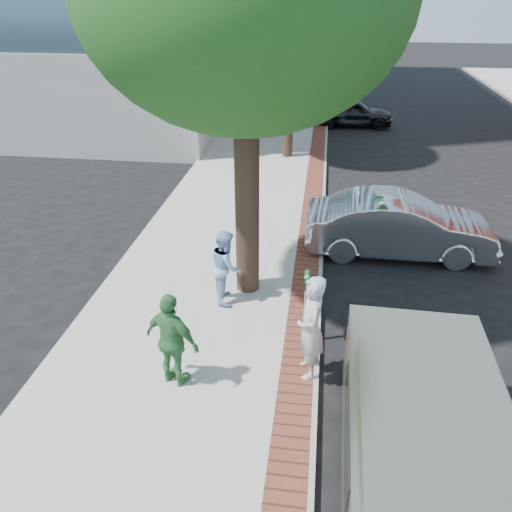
% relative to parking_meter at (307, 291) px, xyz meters
% --- Properties ---
extents(ground, '(120.00, 120.00, 0.00)m').
position_rel_parking_meter_xyz_m(ground, '(-0.78, -0.25, -1.21)').
color(ground, black).
rests_on(ground, ground).
extents(sidewalk, '(5.00, 60.00, 0.15)m').
position_rel_parking_meter_xyz_m(sidewalk, '(-2.28, 7.75, -1.13)').
color(sidewalk, '#9E9991').
rests_on(sidewalk, ground).
extents(brick_strip, '(0.60, 60.00, 0.01)m').
position_rel_parking_meter_xyz_m(brick_strip, '(-0.08, 7.75, -1.05)').
color(brick_strip, brown).
rests_on(brick_strip, sidewalk).
extents(curb, '(0.10, 60.00, 0.15)m').
position_rel_parking_meter_xyz_m(curb, '(0.27, 7.75, -1.13)').
color(curb, gray).
rests_on(curb, ground).
extents(office_base, '(18.20, 22.20, 4.00)m').
position_rel_parking_meter_xyz_m(office_base, '(-13.78, 21.75, 0.79)').
color(office_base, gray).
rests_on(office_base, ground).
extents(signal_near, '(0.70, 0.15, 3.80)m').
position_rel_parking_meter_xyz_m(signal_near, '(0.12, 21.75, 1.05)').
color(signal_near, black).
rests_on(signal_near, ground).
extents(tree_far, '(4.80, 4.80, 7.14)m').
position_rel_parking_meter_xyz_m(tree_far, '(-1.28, 11.75, 4.09)').
color(tree_far, black).
rests_on(tree_far, sidewalk).
extents(parking_meter, '(0.12, 0.32, 1.47)m').
position_rel_parking_meter_xyz_m(parking_meter, '(0.00, 0.00, 0.00)').
color(parking_meter, gray).
rests_on(parking_meter, sidewalk).
extents(person_gray, '(0.59, 0.79, 1.98)m').
position_rel_parking_meter_xyz_m(person_gray, '(0.12, -1.04, -0.07)').
color(person_gray, '#AFAFB4').
rests_on(person_gray, sidewalk).
extents(person_officer, '(0.78, 0.92, 1.65)m').
position_rel_parking_meter_xyz_m(person_officer, '(-1.76, 1.12, -0.23)').
color(person_officer, '#91B0E0').
rests_on(person_officer, sidewalk).
extents(person_green, '(1.14, 0.80, 1.79)m').
position_rel_parking_meter_xyz_m(person_green, '(-2.17, -1.59, -0.16)').
color(person_green, '#387C3F').
rests_on(person_green, sidewalk).
extents(sedan_silver, '(4.82, 1.74, 1.58)m').
position_rel_parking_meter_xyz_m(sedan_silver, '(2.22, 4.10, -0.42)').
color(sedan_silver, silver).
rests_on(sedan_silver, ground).
extents(bg_car, '(4.10, 1.80, 1.37)m').
position_rel_parking_meter_xyz_m(bg_car, '(1.44, 17.58, -0.52)').
color(bg_car, black).
rests_on(bg_car, ground).
extents(van, '(2.11, 5.25, 1.91)m').
position_rel_parking_meter_xyz_m(van, '(1.66, -3.51, -0.16)').
color(van, gray).
rests_on(van, ground).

